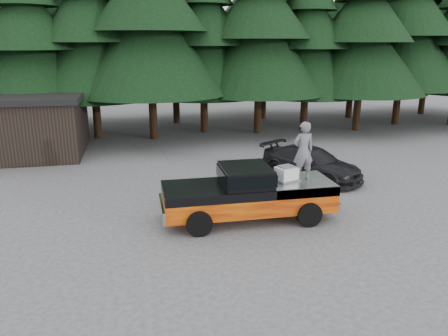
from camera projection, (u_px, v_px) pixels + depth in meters
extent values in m
plane|color=#454547|center=(207.00, 228.00, 14.47)|extent=(120.00, 120.00, 0.00)
cube|color=black|center=(246.00, 175.00, 14.73)|extent=(1.66, 1.90, 0.59)
cube|color=silver|center=(286.00, 174.00, 15.02)|extent=(0.82, 0.76, 0.46)
imported|color=slate|center=(303.00, 151.00, 14.91)|extent=(0.78, 0.55, 2.04)
imported|color=black|center=(311.00, 163.00, 19.63)|extent=(4.26, 5.11, 1.40)
cube|color=black|center=(6.00, 127.00, 23.59)|extent=(8.00, 6.00, 3.00)
cube|color=black|center=(2.00, 97.00, 23.13)|extent=(8.40, 6.40, 0.30)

